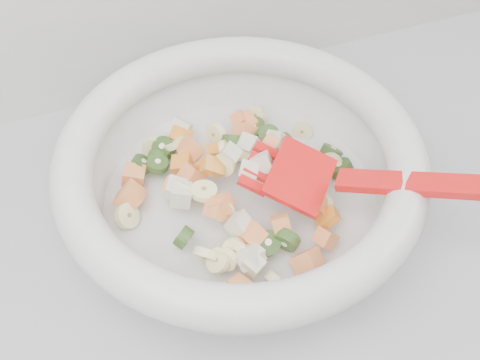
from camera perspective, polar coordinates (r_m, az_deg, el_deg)
name	(u,v)px	position (r m, az deg, el deg)	size (l,w,h in m)	color
mixing_bowl	(241,174)	(0.61, 0.06, 0.58)	(0.45, 0.40, 0.15)	silver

